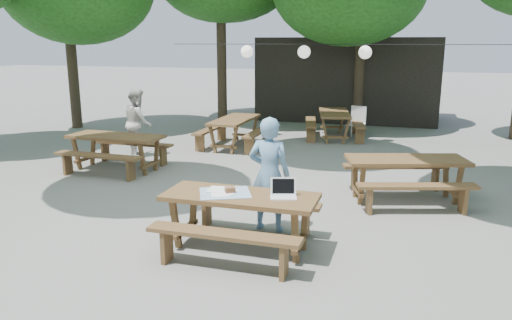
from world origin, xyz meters
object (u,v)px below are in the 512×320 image
at_px(picnic_table_nw, 117,152).
at_px(second_person, 138,122).
at_px(main_picnic_table, 240,221).
at_px(woman, 269,174).
at_px(plastic_chair, 356,129).

bearing_deg(picnic_table_nw, second_person, 101.75).
xyz_separation_m(main_picnic_table, second_person, (-4.10, 4.53, 0.42)).
xyz_separation_m(picnic_table_nw, second_person, (-0.24, 1.35, 0.42)).
bearing_deg(woman, plastic_chair, -92.35).
relative_size(main_picnic_table, plastic_chair, 2.22).
relative_size(picnic_table_nw, second_person, 1.26).
distance_m(main_picnic_table, second_person, 6.12).
bearing_deg(main_picnic_table, second_person, 132.13).
relative_size(woman, second_person, 1.03).
bearing_deg(picnic_table_nw, main_picnic_table, -37.74).
bearing_deg(plastic_chair, main_picnic_table, -79.52).
xyz_separation_m(main_picnic_table, woman, (0.17, 0.78, 0.44)).
relative_size(picnic_table_nw, woman, 1.22).
distance_m(picnic_table_nw, woman, 4.71).
bearing_deg(second_person, woman, -167.42).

